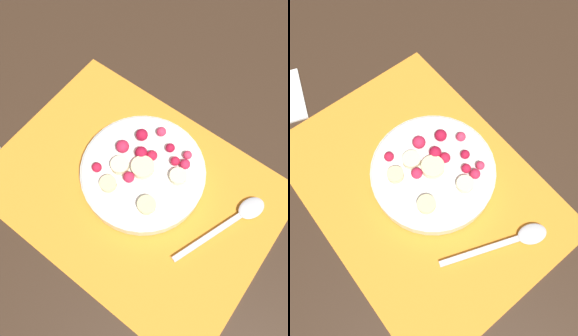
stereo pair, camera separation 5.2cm
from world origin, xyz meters
The scene contains 4 objects.
ground_plane centered at (0.00, 0.00, 0.00)m, with size 3.00×3.00×0.00m, color #382619.
placemat centered at (0.00, 0.00, 0.00)m, with size 0.46×0.34×0.01m.
fruit_bowl centered at (0.00, -0.03, 0.02)m, with size 0.20×0.20×0.05m.
spoon centered at (-0.17, -0.06, 0.01)m, with size 0.08×0.17×0.01m.
Camera 2 is at (-0.16, 0.10, 0.52)m, focal length 35.00 mm.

